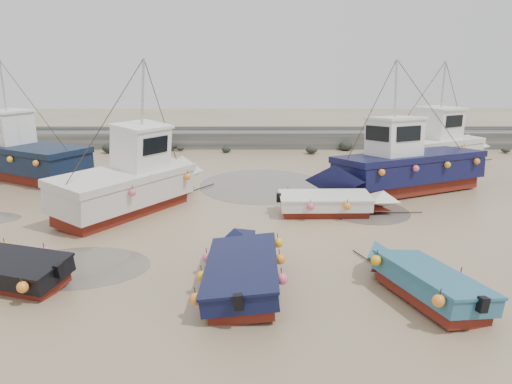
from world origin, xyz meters
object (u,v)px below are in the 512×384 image
dinghy_2 (421,276)px  person (134,207)px  cabin_boat_2 (400,166)px  cabin_boat_1 (134,179)px  cabin_boat_3 (433,147)px  dinghy_1 (245,266)px  dinghy_5 (334,201)px  cabin_boat_0 (17,154)px

dinghy_2 → person: bearing=118.7°
dinghy_2 → cabin_boat_2: (2.62, 11.25, 0.77)m
cabin_boat_1 → cabin_boat_3: 18.04m
dinghy_1 → cabin_boat_1: size_ratio=0.77×
dinghy_2 → cabin_boat_1: (-9.34, 8.16, 0.81)m
dinghy_1 → cabin_boat_2: size_ratio=0.66×
dinghy_2 → cabin_boat_1: 12.43m
dinghy_5 → cabin_boat_0: 17.78m
dinghy_5 → person: (-8.45, 1.11, -0.55)m
cabin_boat_0 → dinghy_5: bearing=-83.1°
cabin_boat_1 → person: size_ratio=4.61×
dinghy_2 → cabin_boat_3: (6.28, 17.18, 0.79)m
person → cabin_boat_1: bearing=82.2°
cabin_boat_2 → dinghy_2: bearing=140.6°
dinghy_5 → cabin_boat_2: 5.22m
dinghy_2 → cabin_boat_2: cabin_boat_2 is taller
dinghy_2 → cabin_boat_3: bearing=51.2°
dinghy_2 → dinghy_5: (-1.08, 7.65, -0.01)m
dinghy_1 → dinghy_5: same height
person → dinghy_2: bearing=112.3°
cabin_boat_1 → person: 1.50m
dinghy_1 → cabin_boat_0: bearing=132.5°
dinghy_1 → person: dinghy_1 is taller
cabin_boat_0 → cabin_boat_1: bearing=-99.3°
cabin_boat_1 → cabin_boat_3: same height
cabin_boat_1 → person: cabin_boat_1 is taller
cabin_boat_2 → dinghy_5: bearing=107.9°
cabin_boat_2 → cabin_boat_3: bearing=-57.9°
dinghy_2 → cabin_boat_1: cabin_boat_1 is taller
person → dinghy_5: bearing=147.4°
cabin_boat_3 → person: (-15.81, -8.42, -1.34)m
dinghy_1 → cabin_boat_3: 19.70m
dinghy_5 → dinghy_1: bearing=-28.3°
dinghy_5 → cabin_boat_2: bearing=133.0°
cabin_boat_1 → cabin_boat_3: bearing=61.3°
dinghy_5 → cabin_boat_0: (-16.21, 7.27, 0.76)m
dinghy_2 → cabin_boat_0: (-17.29, 14.92, 0.75)m
dinghy_5 → cabin_boat_1: cabin_boat_1 is taller
cabin_boat_1 → cabin_boat_0: bearing=170.9°
dinghy_2 → cabin_boat_0: 22.85m
cabin_boat_0 → person: bearing=-97.3°
dinghy_2 → person: size_ratio=2.90×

